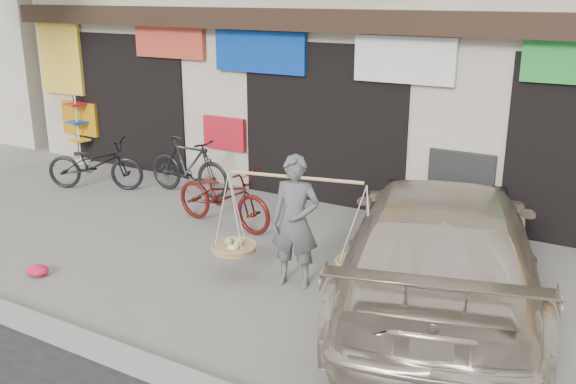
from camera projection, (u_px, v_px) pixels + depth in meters
The scene contains 9 objects.
ground at pixel (195, 274), 8.27m from camera, with size 70.00×70.00×0.00m, color gray.
kerb at pixel (72, 338), 6.62m from camera, with size 70.00×0.25×0.12m, color gray.
street_vendor at pixel (295, 227), 7.77m from camera, with size 2.13×0.93×1.65m.
bike_0 at pixel (95, 164), 11.72m from camera, with size 0.63×1.80×0.94m, color black.
bike_1 at pixel (189, 166), 11.39m from camera, with size 0.49×1.75×1.05m, color black.
bike_2 at pixel (223, 196), 9.84m from camera, with size 0.64×1.84×0.97m, color #4E100D.
suv at pixel (441, 245), 7.24m from camera, with size 3.43×5.50×1.49m.
display_rack at pixel (78, 134), 13.54m from camera, with size 0.42×0.42×1.53m.
red_bag at pixel (38, 270), 8.21m from camera, with size 0.31×0.25×0.14m, color #EA163E.
Camera 1 is at (4.92, -5.89, 3.48)m, focal length 40.00 mm.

